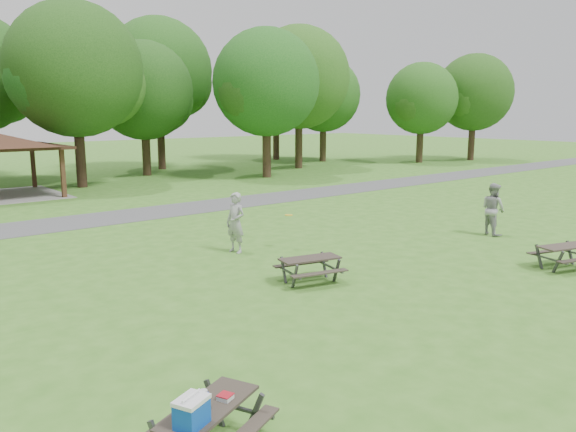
# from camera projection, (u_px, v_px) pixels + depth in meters

# --- Properties ---
(ground) EXTENTS (160.00, 160.00, 0.00)m
(ground) POSITION_uv_depth(u_px,v_px,m) (358.00, 293.00, 14.31)
(ground) COLOR #3A7220
(ground) RESTS_ON ground
(asphalt_path) EXTENTS (120.00, 3.20, 0.02)m
(asphalt_path) POSITION_uv_depth(u_px,v_px,m) (127.00, 216.00, 24.90)
(asphalt_path) COLOR #494A4C
(asphalt_path) RESTS_ON ground
(tree_row_e) EXTENTS (8.40, 8.00, 11.02)m
(tree_row_e) POSITION_uv_depth(u_px,v_px,m) (76.00, 74.00, 33.32)
(tree_row_e) COLOR black
(tree_row_e) RESTS_ON ground
(tree_row_f) EXTENTS (7.35, 7.00, 9.55)m
(tree_row_f) POSITION_uv_depth(u_px,v_px,m) (145.00, 94.00, 39.90)
(tree_row_f) COLOR black
(tree_row_f) RESTS_ON ground
(tree_row_g) EXTENTS (7.77, 7.40, 10.25)m
(tree_row_g) POSITION_uv_depth(u_px,v_px,m) (267.00, 86.00, 38.67)
(tree_row_g) COLOR #312015
(tree_row_g) RESTS_ON ground
(tree_row_h) EXTENTS (8.61, 8.20, 11.37)m
(tree_row_h) POSITION_uv_depth(u_px,v_px,m) (300.00, 81.00, 44.97)
(tree_row_h) COLOR #322216
(tree_row_h) RESTS_ON ground
(tree_row_i) EXTENTS (7.14, 6.80, 9.52)m
(tree_row_i) POSITION_uv_depth(u_px,v_px,m) (324.00, 97.00, 51.58)
(tree_row_i) COLOR #312315
(tree_row_i) RESTS_ON ground
(tree_row_j) EXTENTS (6.72, 6.40, 8.96)m
(tree_row_j) POSITION_uv_depth(u_px,v_px,m) (422.00, 101.00, 50.49)
(tree_row_j) COLOR #2E2114
(tree_row_j) RESTS_ON ground
(tree_deep_c) EXTENTS (8.82, 8.40, 11.90)m
(tree_deep_c) POSITION_uv_depth(u_px,v_px,m) (159.00, 75.00, 44.15)
(tree_deep_c) COLOR #301E15
(tree_deep_c) RESTS_ON ground
(tree_deep_d) EXTENTS (8.40, 8.00, 11.27)m
(tree_deep_d) POSITION_uv_depth(u_px,v_px,m) (277.00, 86.00, 53.53)
(tree_deep_d) COLOR black
(tree_deep_d) RESTS_ON ground
(tree_flank_right) EXTENTS (7.56, 7.20, 9.97)m
(tree_flank_right) POSITION_uv_depth(u_px,v_px,m) (474.00, 95.00, 53.02)
(tree_flank_right) COLOR #311F15
(tree_flank_right) RESTS_ON ground
(picnic_table_near) EXTENTS (1.99, 1.83, 1.12)m
(picnic_table_near) POSITION_uv_depth(u_px,v_px,m) (204.00, 415.00, 7.32)
(picnic_table_near) COLOR #2C2620
(picnic_table_near) RESTS_ON ground
(picnic_table_middle) EXTENTS (1.89, 1.66, 0.71)m
(picnic_table_middle) POSITION_uv_depth(u_px,v_px,m) (310.00, 264.00, 15.08)
(picnic_table_middle) COLOR #2E2621
(picnic_table_middle) RESTS_ON ground
(picnic_table_far) EXTENTS (1.94, 1.72, 0.71)m
(picnic_table_far) POSITION_uv_depth(u_px,v_px,m) (565.00, 251.00, 16.44)
(picnic_table_far) COLOR #322A24
(picnic_table_far) RESTS_ON ground
(frisbee_in_flight) EXTENTS (0.30, 0.30, 0.02)m
(frisbee_in_flight) POSITION_uv_depth(u_px,v_px,m) (289.00, 215.00, 18.71)
(frisbee_in_flight) COLOR gold
(frisbee_in_flight) RESTS_ON ground
(frisbee_thrower) EXTENTS (0.62, 0.81, 1.98)m
(frisbee_thrower) POSITION_uv_depth(u_px,v_px,m) (236.00, 223.00, 18.25)
(frisbee_thrower) COLOR #98989B
(frisbee_thrower) RESTS_ON ground
(frisbee_catcher) EXTENTS (0.99, 1.13, 1.95)m
(frisbee_catcher) POSITION_uv_depth(u_px,v_px,m) (493.00, 209.00, 20.89)
(frisbee_catcher) COLOR #939396
(frisbee_catcher) RESTS_ON ground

